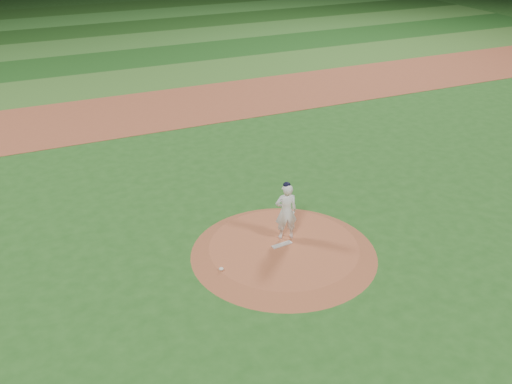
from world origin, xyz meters
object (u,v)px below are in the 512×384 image
(pitchers_mound, at_px, (284,250))
(rosin_bag, at_px, (221,269))
(pitcher_on_mound, at_px, (286,211))
(pitching_rubber, at_px, (282,245))

(pitchers_mound, bearing_deg, rosin_bag, -170.09)
(pitchers_mound, bearing_deg, pitcher_on_mound, 57.85)
(pitchers_mound, distance_m, rosin_bag, 2.15)
(pitchers_mound, xyz_separation_m, pitching_rubber, (-0.02, 0.08, 0.14))
(pitchers_mound, bearing_deg, pitching_rubber, 105.55)
(pitching_rubber, relative_size, rosin_bag, 4.76)
(rosin_bag, height_order, pitcher_on_mound, pitcher_on_mound)
(pitchers_mound, relative_size, rosin_bag, 41.22)
(pitching_rubber, bearing_deg, rosin_bag, -173.93)
(pitching_rubber, bearing_deg, pitchers_mound, -80.53)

